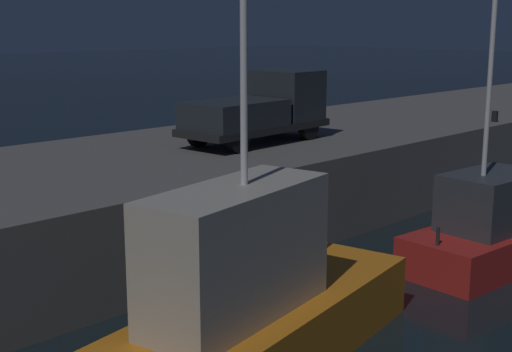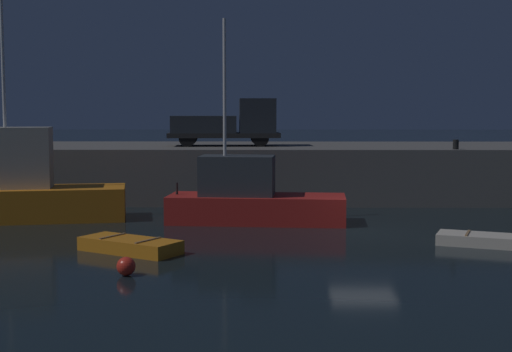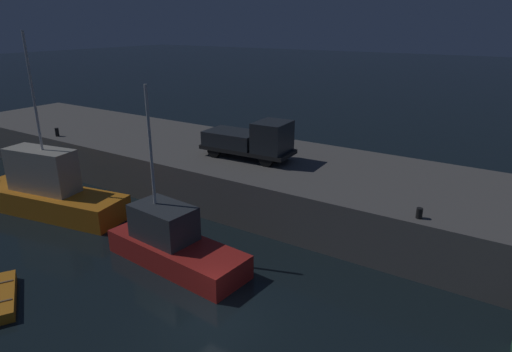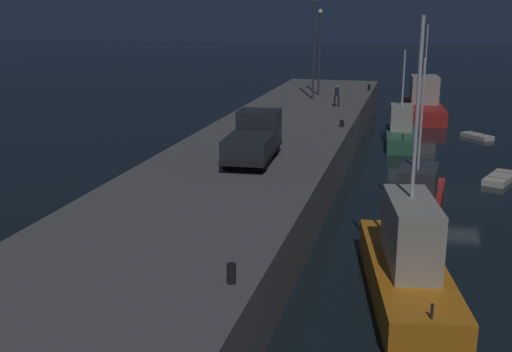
{
  "view_description": "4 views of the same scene",
  "coord_description": "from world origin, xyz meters",
  "px_view_note": "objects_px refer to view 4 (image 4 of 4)",
  "views": [
    {
      "loc": [
        -24.04,
        -6.8,
        6.96
      ],
      "look_at": [
        -6.04,
        11.06,
        1.6
      ],
      "focal_mm": 50.44,
      "sensor_mm": 36.0,
      "label": 1
    },
    {
      "loc": [
        -3.81,
        -26.89,
        4.59
      ],
      "look_at": [
        -4.23,
        10.33,
        1.24
      ],
      "focal_mm": 50.08,
      "sensor_mm": 36.0,
      "label": 2
    },
    {
      "loc": [
        9.09,
        -10.89,
        10.95
      ],
      "look_at": [
        -5.37,
        11.3,
        1.62
      ],
      "focal_mm": 30.77,
      "sensor_mm": 36.0,
      "label": 3
    },
    {
      "loc": [
        -38.21,
        2.9,
        10.85
      ],
      "look_at": [
        -5.94,
        11.01,
        2.01
      ],
      "focal_mm": 44.98,
      "sensor_mm": 36.0,
      "label": 4
    }
  ],
  "objects_px": {
    "lamp_post_east": "(320,45)",
    "bollard_east": "(231,273)",
    "bollard_west": "(342,124)",
    "fishing_trawler_red": "(417,196)",
    "utility_truck": "(254,139)",
    "dockworker": "(337,94)",
    "bollard_central": "(369,87)",
    "fishing_boat_white": "(401,132)",
    "fishing_boat_blue": "(424,104)",
    "fishing_boat_orange": "(408,264)",
    "lamp_post_west": "(314,41)",
    "rowboat_white_mid": "(477,136)",
    "dinghy_orange_near": "(500,178)"
  },
  "relations": [
    {
      "from": "bollard_west",
      "to": "fishing_trawler_red",
      "type": "bearing_deg",
      "value": -151.91
    },
    {
      "from": "fishing_boat_orange",
      "to": "lamp_post_west",
      "type": "height_order",
      "value": "lamp_post_west"
    },
    {
      "from": "lamp_post_east",
      "to": "bollard_east",
      "type": "relative_size",
      "value": 12.43
    },
    {
      "from": "rowboat_white_mid",
      "to": "bollard_central",
      "type": "bearing_deg",
      "value": 51.21
    },
    {
      "from": "fishing_boat_orange",
      "to": "fishing_trawler_red",
      "type": "bearing_deg",
      "value": -1.63
    },
    {
      "from": "utility_truck",
      "to": "bollard_west",
      "type": "relative_size",
      "value": 12.76
    },
    {
      "from": "dinghy_orange_near",
      "to": "lamp_post_east",
      "type": "bearing_deg",
      "value": 39.61
    },
    {
      "from": "rowboat_white_mid",
      "to": "lamp_post_west",
      "type": "xyz_separation_m",
      "value": [
        0.49,
        14.22,
        7.73
      ]
    },
    {
      "from": "fishing_boat_blue",
      "to": "rowboat_white_mid",
      "type": "height_order",
      "value": "fishing_boat_blue"
    },
    {
      "from": "fishing_boat_blue",
      "to": "bollard_west",
      "type": "xyz_separation_m",
      "value": [
        -22.13,
        5.65,
        1.61
      ]
    },
    {
      "from": "rowboat_white_mid",
      "to": "bollard_central",
      "type": "xyz_separation_m",
      "value": [
        7.87,
        9.79,
        2.9
      ]
    },
    {
      "from": "lamp_post_east",
      "to": "fishing_boat_blue",
      "type": "bearing_deg",
      "value": -57.96
    },
    {
      "from": "fishing_trawler_red",
      "to": "fishing_boat_white",
      "type": "bearing_deg",
      "value": 4.5
    },
    {
      "from": "bollard_central",
      "to": "bollard_east",
      "type": "distance_m",
      "value": 47.06
    },
    {
      "from": "fishing_boat_white",
      "to": "lamp_post_west",
      "type": "distance_m",
      "value": 11.5
    },
    {
      "from": "lamp_post_east",
      "to": "bollard_central",
      "type": "height_order",
      "value": "lamp_post_east"
    },
    {
      "from": "utility_truck",
      "to": "fishing_boat_orange",
      "type": "bearing_deg",
      "value": -137.54
    },
    {
      "from": "fishing_trawler_red",
      "to": "utility_truck",
      "type": "distance_m",
      "value": 9.26
    },
    {
      "from": "utility_truck",
      "to": "bollard_central",
      "type": "height_order",
      "value": "utility_truck"
    },
    {
      "from": "fishing_boat_white",
      "to": "dockworker",
      "type": "distance_m",
      "value": 6.05
    },
    {
      "from": "lamp_post_east",
      "to": "bollard_east",
      "type": "height_order",
      "value": "lamp_post_east"
    },
    {
      "from": "dinghy_orange_near",
      "to": "bollard_central",
      "type": "height_order",
      "value": "bollard_central"
    },
    {
      "from": "dockworker",
      "to": "fishing_boat_white",
      "type": "bearing_deg",
      "value": -98.0
    },
    {
      "from": "lamp_post_west",
      "to": "fishing_boat_blue",
      "type": "bearing_deg",
      "value": -47.2
    },
    {
      "from": "fishing_boat_orange",
      "to": "rowboat_white_mid",
      "type": "distance_m",
      "value": 33.26
    },
    {
      "from": "fishing_boat_blue",
      "to": "dockworker",
      "type": "bearing_deg",
      "value": 151.1
    },
    {
      "from": "lamp_post_east",
      "to": "bollard_east",
      "type": "bearing_deg",
      "value": -174.74
    },
    {
      "from": "utility_truck",
      "to": "dockworker",
      "type": "xyz_separation_m",
      "value": [
        20.26,
        -1.9,
        -0.2
      ]
    },
    {
      "from": "fishing_boat_orange",
      "to": "lamp_post_east",
      "type": "bearing_deg",
      "value": 14.02
    },
    {
      "from": "fishing_trawler_red",
      "to": "bollard_central",
      "type": "xyz_separation_m",
      "value": [
        30.3,
        4.99,
        2.05
      ]
    },
    {
      "from": "dinghy_orange_near",
      "to": "utility_truck",
      "type": "relative_size",
      "value": 0.63
    },
    {
      "from": "fishing_boat_orange",
      "to": "dockworker",
      "type": "relative_size",
      "value": 5.97
    },
    {
      "from": "rowboat_white_mid",
      "to": "utility_truck",
      "type": "xyz_separation_m",
      "value": [
        -23.68,
        13.49,
        3.81
      ]
    },
    {
      "from": "lamp_post_east",
      "to": "bollard_east",
      "type": "xyz_separation_m",
      "value": [
        -42.65,
        -3.93,
        -4.25
      ]
    },
    {
      "from": "fishing_boat_blue",
      "to": "fishing_boat_orange",
      "type": "bearing_deg",
      "value": 179.08
    },
    {
      "from": "fishing_boat_orange",
      "to": "dockworker",
      "type": "distance_m",
      "value": 30.23
    },
    {
      "from": "fishing_boat_white",
      "to": "bollard_west",
      "type": "height_order",
      "value": "fishing_boat_white"
    },
    {
      "from": "fishing_boat_white",
      "to": "utility_truck",
      "type": "height_order",
      "value": "fishing_boat_white"
    },
    {
      "from": "fishing_trawler_red",
      "to": "lamp_post_east",
      "type": "bearing_deg",
      "value": 19.87
    },
    {
      "from": "bollard_east",
      "to": "fishing_boat_blue",
      "type": "bearing_deg",
      "value": -6.81
    },
    {
      "from": "bollard_west",
      "to": "bollard_central",
      "type": "relative_size",
      "value": 0.8
    },
    {
      "from": "fishing_trawler_red",
      "to": "rowboat_white_mid",
      "type": "distance_m",
      "value": 22.96
    },
    {
      "from": "lamp_post_east",
      "to": "utility_truck",
      "type": "relative_size",
      "value": 1.29
    },
    {
      "from": "fishing_boat_orange",
      "to": "lamp_post_east",
      "type": "relative_size",
      "value": 1.35
    },
    {
      "from": "fishing_boat_blue",
      "to": "utility_truck",
      "type": "bearing_deg",
      "value": 164.74
    },
    {
      "from": "dockworker",
      "to": "bollard_west",
      "type": "distance_m",
      "value": 9.31
    },
    {
      "from": "dinghy_orange_near",
      "to": "bollard_central",
      "type": "distance_m",
      "value": 24.32
    },
    {
      "from": "fishing_boat_white",
      "to": "fishing_boat_orange",
      "type": "bearing_deg",
      "value": -177.72
    },
    {
      "from": "dinghy_orange_near",
      "to": "lamp_post_west",
      "type": "xyz_separation_m",
      "value": [
        14.55,
        14.55,
        7.71
      ]
    },
    {
      "from": "fishing_boat_blue",
      "to": "bollard_east",
      "type": "bearing_deg",
      "value": 173.19
    }
  ]
}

